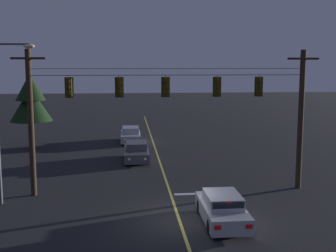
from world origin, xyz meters
TOP-DOWN VIEW (x-y plane):
  - ground_plane at (0.00, 0.00)m, footprint 180.00×180.00m
  - lane_centre_stripe at (0.00, 10.63)m, footprint 0.14×60.00m
  - stop_bar_paint at (1.90, 4.03)m, footprint 3.40×0.36m
  - signal_span_assembly at (0.00, 4.63)m, footprint 16.88×0.32m
  - traffic_light_leftmost at (-5.46, 4.61)m, footprint 0.48×0.41m
  - traffic_light_left_inner at (-2.76, 4.61)m, footprint 0.48×0.41m
  - traffic_light_centre at (-0.22, 4.61)m, footprint 0.48×0.41m
  - traffic_light_right_inner at (2.67, 4.61)m, footprint 0.48×0.41m
  - traffic_light_rightmost at (5.06, 4.61)m, footprint 0.48×0.41m
  - car_waiting_near_lane at (1.91, -0.47)m, footprint 1.80×4.33m
  - car_oncoming_lead at (-1.70, 12.87)m, footprint 1.80×4.42m
  - car_oncoming_trailing at (-2.07, 20.79)m, footprint 1.80×4.42m
  - street_lamp_corner at (-8.61, 3.24)m, footprint 2.11×0.30m
  - tree_verge_near at (-10.53, 18.57)m, footprint 3.56×3.56m

SIDE VIEW (x-z plane):
  - ground_plane at x=0.00m, z-range 0.00..0.00m
  - lane_centre_stripe at x=0.00m, z-range 0.00..0.01m
  - stop_bar_paint at x=1.90m, z-range 0.00..0.01m
  - car_oncoming_lead at x=-1.70m, z-range -0.05..1.34m
  - car_oncoming_trailing at x=-2.07m, z-range -0.05..1.34m
  - car_waiting_near_lane at x=1.91m, z-range -0.05..1.34m
  - signal_span_assembly at x=0.00m, z-range 0.15..8.13m
  - tree_verge_near at x=-10.53m, z-range 0.96..7.41m
  - street_lamp_corner at x=-8.61m, z-range 0.81..9.09m
  - traffic_light_leftmost at x=-5.46m, z-range 5.32..6.54m
  - traffic_light_left_inner at x=-2.76m, z-range 5.32..6.54m
  - traffic_light_centre at x=-0.22m, z-range 5.32..6.54m
  - traffic_light_right_inner at x=2.67m, z-range 5.32..6.54m
  - traffic_light_rightmost at x=5.06m, z-range 5.32..6.54m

